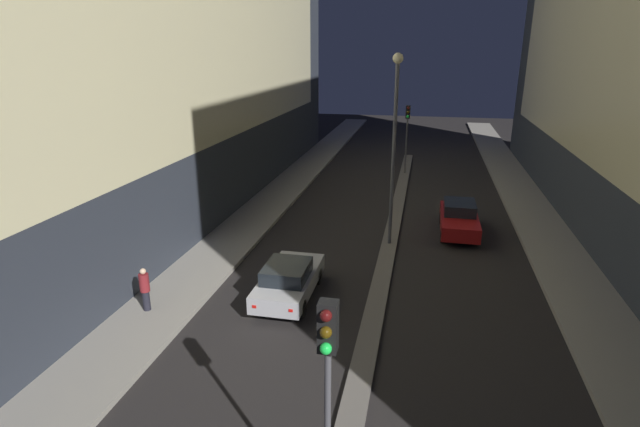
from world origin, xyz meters
The scene contains 7 objects.
median_strip centered at (0.00, 20.21, 0.06)m, with size 0.70×38.42×0.13m.
traffic_light_near centered at (0.00, 3.99, 3.66)m, with size 0.32×0.42×4.83m.
traffic_light_mid centered at (0.00, 32.90, 3.66)m, with size 0.32×0.42×4.83m.
street_lamp centered at (0.00, 18.90, 5.47)m, with size 0.45×0.45×8.48m.
car_left_lane centered at (-3.22, 12.96, 0.74)m, with size 1.79×4.19×1.45m.
car_right_lane centered at (3.22, 21.29, 0.78)m, with size 1.76×4.42×1.54m.
pedestrian_on_left_sidewalk centered at (-7.70, 10.79, 1.00)m, with size 0.34×0.34×1.56m.
Camera 1 is at (1.35, -2.95, 8.81)m, focal length 28.00 mm.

